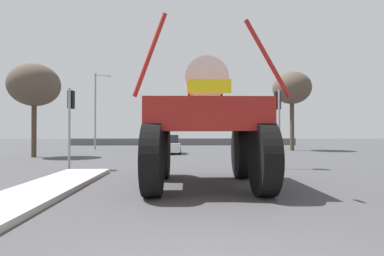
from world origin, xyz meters
The scene contains 10 objects.
ground_plane centered at (0.00, 18.00, 0.00)m, with size 120.00×120.00×0.00m, color #424244.
median_island centered at (-4.38, 4.14, 0.07)m, with size 1.79×11.23×0.15m, color #B2AFA8.
oversize_sprayer centered at (0.37, 6.35, 1.96)m, with size 4.24×5.40×4.92m.
sedan_ahead centered at (-1.49, 21.45, 0.71)m, with size 2.23×4.26×1.52m.
traffic_signal_near_left centered at (-5.54, 10.85, 2.76)m, with size 0.24×0.54×3.78m.
traffic_signal_near_right centered at (4.25, 10.85, 2.75)m, with size 0.24×0.54×3.76m.
streetlight_far_left centered at (-8.99, 27.73, 4.30)m, with size 1.69×0.24×7.75m.
bare_tree_left centered at (-10.58, 17.94, 4.99)m, with size 3.45×3.45×6.49m.
bare_tree_right centered at (10.18, 24.90, 5.90)m, with size 3.60×3.60×7.49m.
roadside_barrier centered at (0.00, 37.03, 0.45)m, with size 30.35×0.24×0.90m, color #59595B.
Camera 1 is at (-0.42, -3.45, 1.73)m, focal length 28.34 mm.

